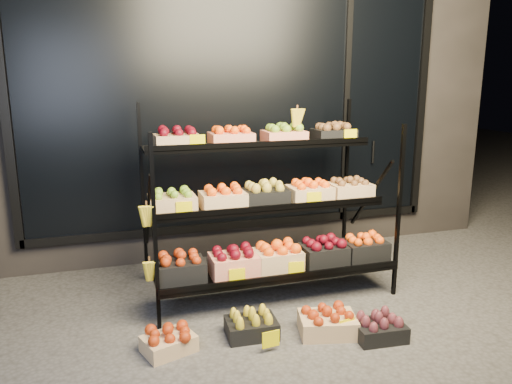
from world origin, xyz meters
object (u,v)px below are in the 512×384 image
object	(u,v)px
display_rack	(268,205)
floor_crate_midright	(328,322)
floor_crate_left	(169,340)
floor_crate_midleft	(251,325)

from	to	relation	value
display_rack	floor_crate_midright	bearing A→B (deg)	-78.57
floor_crate_left	floor_crate_midleft	world-z (taller)	floor_crate_midleft
floor_crate_left	floor_crate_midright	bearing A→B (deg)	-23.73
display_rack	floor_crate_midright	size ratio (longest dim) A/B	4.61
display_rack	floor_crate_midright	world-z (taller)	display_rack
floor_crate_left	floor_crate_midright	world-z (taller)	floor_crate_midright
floor_crate_midright	floor_crate_midleft	bearing A→B (deg)	179.33
floor_crate_midleft	floor_crate_midright	distance (m)	0.57
floor_crate_midright	floor_crate_left	bearing A→B (deg)	-171.56
display_rack	floor_crate_midleft	bearing A→B (deg)	-116.82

